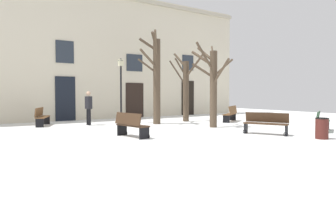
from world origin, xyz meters
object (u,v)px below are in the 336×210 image
streetlamp (121,83)px  bench_back_to_back_left (42,116)px  person_strolling (89,106)px  bench_back_to_back_right (266,123)px  bench_near_center_tree (231,113)px  tree_center (212,82)px  bench_facing_shops (131,125)px  tree_left_of_center (186,88)px  litter_bin (322,128)px  bench_near_lamp (322,121)px  tree_foreground (156,77)px

streetlamp → bench_back_to_back_left: 4.44m
streetlamp → person_strolling: 2.27m
bench_back_to_back_right → person_strolling: size_ratio=0.99×
bench_back_to_back_right → bench_back_to_back_left: size_ratio=1.00×
bench_near_center_tree → tree_center: bearing=-2.9°
bench_back_to_back_left → bench_near_center_tree: size_ratio=0.96×
person_strolling → streetlamp: bearing=84.6°
bench_facing_shops → bench_near_center_tree: bench_near_center_tree is taller
bench_near_center_tree → person_strolling: person_strolling is taller
tree_left_of_center → streetlamp: tree_left_of_center is taller
litter_bin → person_strolling: bearing=120.2°
bench_near_lamp → person_strolling: 11.15m
bench_back_to_back_right → bench_near_center_tree: (2.87, 4.78, 0.03)m
bench_facing_shops → bench_back_to_back_right: bearing=-124.9°
bench_facing_shops → bench_back_to_back_right: (4.87, -2.27, -0.00)m
tree_center → person_strolling: tree_center is taller
tree_foreground → person_strolling: size_ratio=2.76×
tree_center → bench_back_to_back_right: 3.58m
tree_center → bench_back_to_back_left: size_ratio=2.40×
streetlamp → person_strolling: size_ratio=2.04×
person_strolling → tree_left_of_center: bearing=69.2°
tree_left_of_center → person_strolling: bearing=169.2°
bench_near_lamp → streetlamp: bearing=98.6°
tree_foreground → litter_bin: size_ratio=6.36×
bench_near_lamp → person_strolling: person_strolling is taller
tree_foreground → bench_facing_shops: size_ratio=3.06×
bench_facing_shops → bench_back_to_back_left: (-1.96, 6.17, 0.02)m
litter_bin → bench_near_lamp: (2.28, 1.28, 0.05)m
bench_facing_shops → bench_near_center_tree: size_ratio=0.88×
tree_left_of_center → bench_back_to_back_right: size_ratio=2.36×
bench_near_lamp → bench_near_center_tree: bearing=64.2°
litter_bin → bench_back_to_back_left: bench_back_to_back_left is taller
bench_near_lamp → bench_back_to_back_right: bench_back_to_back_right is taller
tree_foreground → bench_near_center_tree: tree_foreground is taller
person_strolling → bench_facing_shops: bearing=-11.4°
bench_near_center_tree → person_strolling: 8.08m
tree_foreground → bench_facing_shops: bearing=-132.1°
bench_near_center_tree → bench_back_to_back_right: bearing=26.8°
litter_bin → bench_facing_shops: (-5.55, 4.20, 0.07)m
tree_left_of_center → bench_near_lamp: (2.19, -7.00, -1.55)m
bench_back_to_back_left → litter_bin: bearing=-121.4°
tree_center → person_strolling: bearing=137.7°
streetlamp → bench_near_center_tree: size_ratio=1.99×
tree_left_of_center → streetlamp: size_ratio=1.14×
bench_back_to_back_right → bench_back_to_back_left: 10.86m
litter_bin → bench_near_lamp: bench_near_lamp is taller
tree_foreground → tree_center: bearing=-62.9°
tree_foreground → bench_facing_shops: 5.42m
tree_foreground → bench_facing_shops: tree_foreground is taller
tree_left_of_center → bench_near_lamp: size_ratio=2.37×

